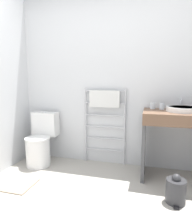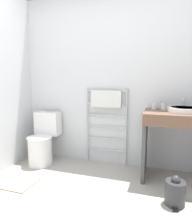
{
  "view_description": "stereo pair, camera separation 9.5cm",
  "coord_description": "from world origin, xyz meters",
  "px_view_note": "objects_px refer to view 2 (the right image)",
  "views": [
    {
      "loc": [
        0.51,
        -1.26,
        1.2
      ],
      "look_at": [
        -0.09,
        0.96,
        0.85
      ],
      "focal_mm": 32.0,
      "sensor_mm": 36.0,
      "label": 1
    },
    {
      "loc": [
        0.6,
        -1.23,
        1.2
      ],
      "look_at": [
        -0.09,
        0.96,
        0.85
      ],
      "focal_mm": 32.0,
      "sensor_mm": 36.0,
      "label": 2
    }
  ],
  "objects_px": {
    "cup_near_wall": "(154,106)",
    "cup_near_edge": "(164,107)",
    "toilet": "(43,141)",
    "towel_radiator": "(106,109)",
    "trash_bin": "(175,192)",
    "sink_basin": "(185,110)"
  },
  "relations": [
    {
      "from": "cup_near_wall",
      "to": "cup_near_edge",
      "type": "bearing_deg",
      "value": -13.17
    },
    {
      "from": "toilet",
      "to": "towel_radiator",
      "type": "xyz_separation_m",
      "value": [
        0.9,
        0.25,
        0.48
      ]
    },
    {
      "from": "towel_radiator",
      "to": "cup_near_wall",
      "type": "xyz_separation_m",
      "value": [
        0.66,
        -0.07,
        0.08
      ]
    },
    {
      "from": "toilet",
      "to": "sink_basin",
      "type": "distance_m",
      "value": 1.99
    },
    {
      "from": "towel_radiator",
      "to": "sink_basin",
      "type": "xyz_separation_m",
      "value": [
        1.01,
        -0.21,
        0.07
      ]
    },
    {
      "from": "cup_near_wall",
      "to": "cup_near_edge",
      "type": "xyz_separation_m",
      "value": [
        0.11,
        -0.03,
        0.0
      ]
    },
    {
      "from": "cup_near_wall",
      "to": "trash_bin",
      "type": "xyz_separation_m",
      "value": [
        0.25,
        -0.7,
        -0.76
      ]
    },
    {
      "from": "toilet",
      "to": "towel_radiator",
      "type": "relative_size",
      "value": 0.68
    },
    {
      "from": "toilet",
      "to": "trash_bin",
      "type": "height_order",
      "value": "toilet"
    },
    {
      "from": "toilet",
      "to": "sink_basin",
      "type": "relative_size",
      "value": 1.92
    },
    {
      "from": "cup_near_wall",
      "to": "cup_near_edge",
      "type": "distance_m",
      "value": 0.12
    },
    {
      "from": "sink_basin",
      "to": "towel_radiator",
      "type": "bearing_deg",
      "value": 168.4
    },
    {
      "from": "towel_radiator",
      "to": "cup_near_wall",
      "type": "relative_size",
      "value": 13.79
    },
    {
      "from": "sink_basin",
      "to": "cup_near_wall",
      "type": "bearing_deg",
      "value": 157.98
    },
    {
      "from": "towel_radiator",
      "to": "toilet",
      "type": "bearing_deg",
      "value": -164.69
    },
    {
      "from": "towel_radiator",
      "to": "cup_near_edge",
      "type": "height_order",
      "value": "towel_radiator"
    },
    {
      "from": "toilet",
      "to": "cup_near_edge",
      "type": "height_order",
      "value": "cup_near_edge"
    },
    {
      "from": "cup_near_wall",
      "to": "toilet",
      "type": "bearing_deg",
      "value": -173.39
    },
    {
      "from": "cup_near_edge",
      "to": "sink_basin",
      "type": "bearing_deg",
      "value": -25.94
    },
    {
      "from": "toilet",
      "to": "cup_near_edge",
      "type": "distance_m",
      "value": 1.78
    },
    {
      "from": "sink_basin",
      "to": "cup_near_edge",
      "type": "distance_m",
      "value": 0.26
    },
    {
      "from": "towel_radiator",
      "to": "cup_near_edge",
      "type": "xyz_separation_m",
      "value": [
        0.78,
        -0.09,
        0.08
      ]
    }
  ]
}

